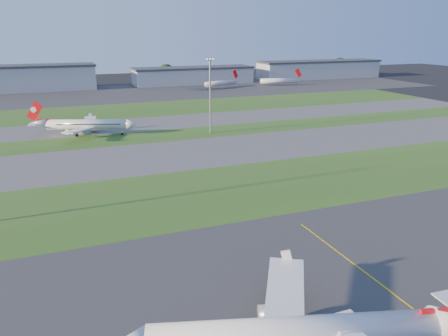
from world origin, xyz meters
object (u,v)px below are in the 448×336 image
light_mast_centre (210,91)px  mini_jet_far (280,81)px  airliner_taxiing (86,125)px  airliner_parked (296,336)px  mini_jet_near (221,83)px

light_mast_centre → mini_jet_far: bearing=52.2°
airliner_taxiing → mini_jet_far: 166.73m
mini_jet_far → light_mast_centre: bearing=-119.2°
airliner_taxiing → mini_jet_far: size_ratio=1.13×
airliner_parked → light_mast_centre: 113.69m
mini_jet_far → airliner_taxiing: bearing=-133.0°
light_mast_centre → airliner_taxiing: bearing=163.3°
airliner_parked → light_mast_centre: bearing=91.3°
airliner_parked → mini_jet_far: bearing=78.5°
mini_jet_far → airliner_parked: bearing=-109.3°
airliner_parked → mini_jet_far: (119.31, 225.14, -0.81)m
mini_jet_near → mini_jet_far: (40.84, -1.33, 0.00)m
airliner_taxiing → mini_jet_near: size_ratio=1.20×
airliner_taxiing → mini_jet_near: 138.11m
airliner_taxiing → light_mast_centre: size_ratio=1.25×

